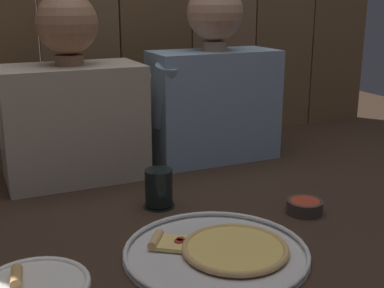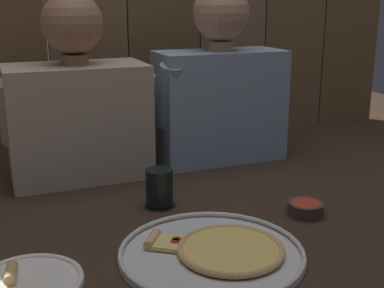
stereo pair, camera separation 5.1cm
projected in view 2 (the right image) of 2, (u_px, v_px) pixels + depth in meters
ground_plane at (215, 226)px, 1.23m from camera, size 3.20×3.20×0.00m
pizza_tray at (217, 251)px, 1.09m from camera, size 0.40×0.40×0.03m
dinner_plate at (27, 283)px, 0.96m from camera, size 0.21×0.21×0.03m
drinking_glass at (159, 188)px, 1.33m from camera, size 0.08×0.08×0.10m
dipping_bowl at (306, 208)px, 1.28m from camera, size 0.09×0.09×0.03m
diner_left at (77, 100)px, 1.51m from camera, size 0.44×0.23×0.55m
diner_right at (220, 82)px, 1.67m from camera, size 0.45×0.20×0.58m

